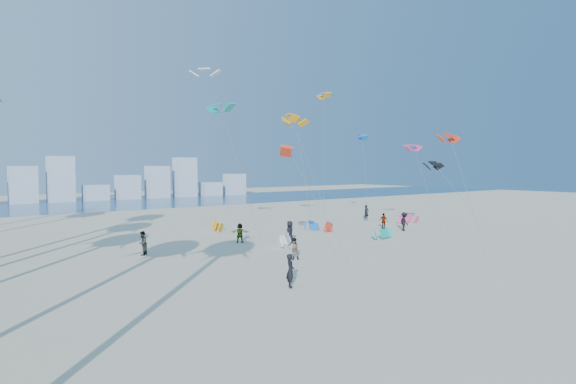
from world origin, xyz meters
TOP-DOWN VIEW (x-y plane):
  - ground at (0.00, 0.00)m, footprint 220.00×220.00m
  - ocean at (0.00, 72.00)m, footprint 220.00×220.00m
  - kitesurfer_near at (-4.64, 5.93)m, footprint 0.70×0.79m
  - kitesurfer_mid at (0.46, 12.04)m, footprint 0.94×0.90m
  - kitesurfers_far at (8.77, 19.64)m, footprint 31.17×10.10m
  - grounded_kites at (10.94, 21.29)m, footprint 24.11×16.53m
  - flying_kites at (12.44, 25.75)m, footprint 26.54×33.34m
  - distant_skyline at (-1.19, 82.00)m, footprint 85.00×3.00m

SIDE VIEW (x-z plane):
  - ground at x=0.00m, z-range 0.00..0.00m
  - ocean at x=0.00m, z-range 0.01..0.01m
  - grounded_kites at x=10.94m, z-range -0.03..0.91m
  - kitesurfer_mid at x=0.46m, z-range 0.00..1.52m
  - kitesurfers_far at x=8.77m, z-range -0.05..1.85m
  - kitesurfer_near at x=-4.64m, z-range 0.00..1.83m
  - distant_skyline at x=-1.19m, z-range -1.11..7.29m
  - flying_kites at x=12.44m, z-range 3.07..21.27m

